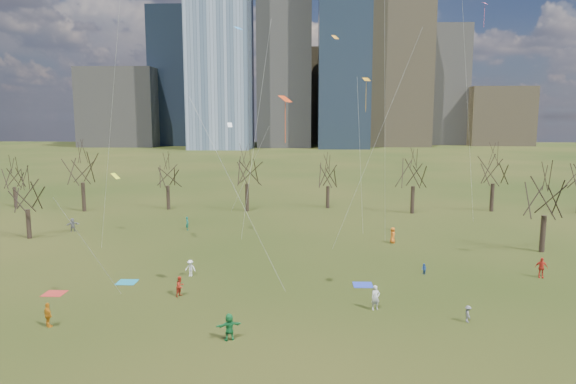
{
  "coord_description": "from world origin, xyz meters",
  "views": [
    {
      "loc": [
        1.58,
        -34.31,
        13.81
      ],
      "look_at": [
        0.0,
        12.0,
        7.0
      ],
      "focal_mm": 32.0,
      "sensor_mm": 36.0,
      "label": 1
    }
  ],
  "objects_px": {
    "blanket_teal": "(127,282)",
    "blanket_navy": "(363,285)",
    "blanket_crimson": "(54,293)",
    "person_4": "(48,315)",
    "person_2": "(180,286)",
    "person_1": "(376,298)"
  },
  "relations": [
    {
      "from": "person_1",
      "to": "person_4",
      "type": "bearing_deg",
      "value": 171.48
    },
    {
      "from": "blanket_navy",
      "to": "person_4",
      "type": "bearing_deg",
      "value": -156.78
    },
    {
      "from": "person_2",
      "to": "person_4",
      "type": "bearing_deg",
      "value": 156.88
    },
    {
      "from": "blanket_crimson",
      "to": "person_1",
      "type": "bearing_deg",
      "value": -5.79
    },
    {
      "from": "blanket_navy",
      "to": "person_4",
      "type": "xyz_separation_m",
      "value": [
        -21.77,
        -9.34,
        0.82
      ]
    },
    {
      "from": "person_1",
      "to": "person_4",
      "type": "xyz_separation_m",
      "value": [
        -22.06,
        -3.87,
        -0.06
      ]
    },
    {
      "from": "blanket_navy",
      "to": "person_1",
      "type": "xyz_separation_m",
      "value": [
        0.3,
        -5.46,
        0.89
      ]
    },
    {
      "from": "blanket_teal",
      "to": "person_1",
      "type": "height_order",
      "value": "person_1"
    },
    {
      "from": "blanket_teal",
      "to": "blanket_navy",
      "type": "bearing_deg",
      "value": -0.09
    },
    {
      "from": "blanket_teal",
      "to": "blanket_navy",
      "type": "distance_m",
      "value": 19.8
    },
    {
      "from": "person_4",
      "to": "blanket_teal",
      "type": "bearing_deg",
      "value": -62.82
    },
    {
      "from": "blanket_navy",
      "to": "person_1",
      "type": "bearing_deg",
      "value": -86.89
    },
    {
      "from": "person_2",
      "to": "person_4",
      "type": "height_order",
      "value": "person_4"
    },
    {
      "from": "blanket_crimson",
      "to": "person_2",
      "type": "relative_size",
      "value": 1.01
    },
    {
      "from": "person_4",
      "to": "blanket_crimson",
      "type": "bearing_deg",
      "value": -27.36
    },
    {
      "from": "person_2",
      "to": "blanket_crimson",
      "type": "bearing_deg",
      "value": 115.38
    },
    {
      "from": "person_1",
      "to": "person_2",
      "type": "height_order",
      "value": "person_1"
    },
    {
      "from": "blanket_teal",
      "to": "blanket_crimson",
      "type": "distance_m",
      "value": 5.61
    },
    {
      "from": "person_2",
      "to": "person_4",
      "type": "distance_m",
      "value": 9.57
    },
    {
      "from": "person_1",
      "to": "person_2",
      "type": "xyz_separation_m",
      "value": [
        -14.77,
        2.32,
        -0.11
      ]
    },
    {
      "from": "blanket_crimson",
      "to": "person_4",
      "type": "height_order",
      "value": "person_4"
    },
    {
      "from": "blanket_teal",
      "to": "blanket_navy",
      "type": "height_order",
      "value": "same"
    }
  ]
}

